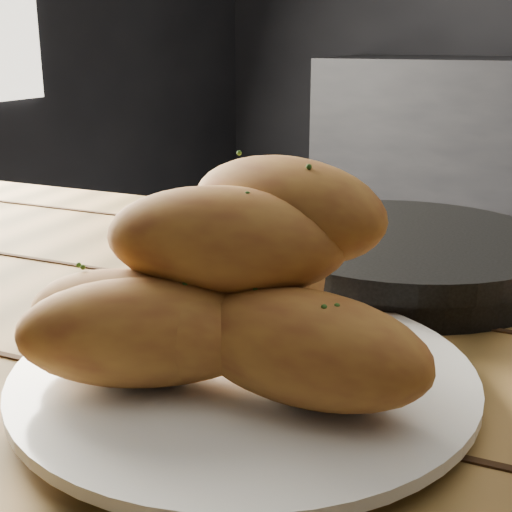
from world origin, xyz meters
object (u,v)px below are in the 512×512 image
at_px(bread_rolls, 227,291).
at_px(plate, 244,378).
at_px(table, 306,467).
at_px(skillet, 402,255).

bearing_deg(bread_rolls, plate, 27.99).
bearing_deg(plate, table, 76.21).
bearing_deg(table, plate, -103.79).
relative_size(table, skillet, 3.54).
bearing_deg(plate, skillet, 81.20).
relative_size(table, bread_rolls, 5.52).
xyz_separation_m(bread_rolls, skillet, (0.05, 0.28, -0.05)).
height_order(table, bread_rolls, bread_rolls).
bearing_deg(skillet, plate, -98.80).
height_order(plate, skillet, skillet).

